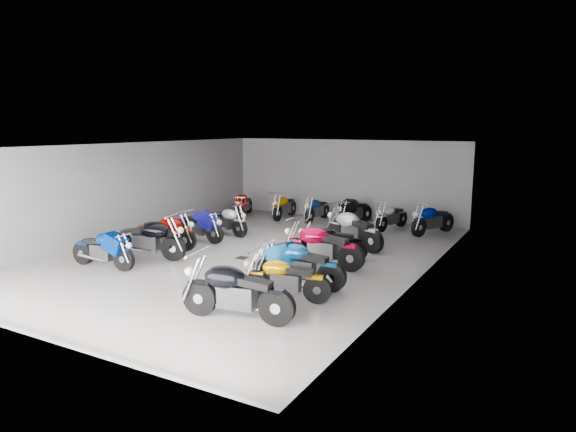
# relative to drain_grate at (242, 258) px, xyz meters

# --- Properties ---
(ground) EXTENTS (14.00, 14.00, 0.00)m
(ground) POSITION_rel_drain_grate_xyz_m (0.00, 0.50, -0.01)
(ground) COLOR gray
(ground) RESTS_ON ground
(wall_back) EXTENTS (10.00, 0.10, 3.20)m
(wall_back) POSITION_rel_drain_grate_xyz_m (0.00, 7.50, 1.59)
(wall_back) COLOR slate
(wall_back) RESTS_ON ground
(wall_left) EXTENTS (0.10, 14.00, 3.20)m
(wall_left) POSITION_rel_drain_grate_xyz_m (-5.00, 0.50, 1.59)
(wall_left) COLOR slate
(wall_left) RESTS_ON ground
(wall_right) EXTENTS (0.10, 14.00, 3.20)m
(wall_right) POSITION_rel_drain_grate_xyz_m (5.00, 0.50, 1.59)
(wall_right) COLOR slate
(wall_right) RESTS_ON ground
(ceiling) EXTENTS (10.00, 14.00, 0.04)m
(ceiling) POSITION_rel_drain_grate_xyz_m (0.00, 0.50, 3.21)
(ceiling) COLOR black
(ceiling) RESTS_ON wall_back
(drain_grate) EXTENTS (0.32, 0.32, 0.01)m
(drain_grate) POSITION_rel_drain_grate_xyz_m (0.00, 0.00, 0.00)
(drain_grate) COLOR black
(drain_grate) RESTS_ON ground
(motorcycle_left_b) EXTENTS (2.11, 0.44, 0.93)m
(motorcycle_left_b) POSITION_rel_drain_grate_xyz_m (-2.65, -2.65, 0.50)
(motorcycle_left_b) COLOR black
(motorcycle_left_b) RESTS_ON ground
(motorcycle_left_c) EXTENTS (2.34, 0.80, 1.05)m
(motorcycle_left_c) POSITION_rel_drain_grate_xyz_m (-2.27, -1.40, 0.57)
(motorcycle_left_c) COLOR black
(motorcycle_left_c) RESTS_ON ground
(motorcycle_left_d) EXTENTS (2.23, 0.50, 0.98)m
(motorcycle_left_d) POSITION_rel_drain_grate_xyz_m (-2.70, -0.20, 0.53)
(motorcycle_left_d) COLOR black
(motorcycle_left_d) RESTS_ON ground
(motorcycle_left_e) EXTENTS (2.15, 0.47, 0.94)m
(motorcycle_left_e) POSITION_rel_drain_grate_xyz_m (-2.50, 1.15, 0.51)
(motorcycle_left_e) COLOR black
(motorcycle_left_e) RESTS_ON ground
(motorcycle_left_f) EXTENTS (2.07, 0.60, 0.92)m
(motorcycle_left_f) POSITION_rel_drain_grate_xyz_m (-2.31, 2.42, 0.49)
(motorcycle_left_f) COLOR black
(motorcycle_left_f) RESTS_ON ground
(motorcycle_right_a) EXTENTS (2.38, 0.61, 1.05)m
(motorcycle_right_a) POSITION_rel_drain_grate_xyz_m (2.59, -4.02, 0.57)
(motorcycle_right_a) COLOR black
(motorcycle_right_a) RESTS_ON ground
(motorcycle_right_b) EXTENTS (2.00, 0.61, 0.89)m
(motorcycle_right_b) POSITION_rel_drain_grate_xyz_m (2.86, -2.55, 0.48)
(motorcycle_right_b) COLOR black
(motorcycle_right_b) RESTS_ON ground
(motorcycle_right_c) EXTENTS (2.26, 0.49, 0.99)m
(motorcycle_right_c) POSITION_rel_drain_grate_xyz_m (2.70, -1.60, 0.54)
(motorcycle_right_c) COLOR black
(motorcycle_right_c) RESTS_ON ground
(motorcycle_right_d) EXTENTS (2.37, 0.47, 1.04)m
(motorcycle_right_d) POSITION_rel_drain_grate_xyz_m (2.42, 0.23, 0.56)
(motorcycle_right_d) COLOR black
(motorcycle_right_d) RESTS_ON ground
(motorcycle_right_e) EXTENTS (2.00, 0.73, 0.90)m
(motorcycle_right_e) POSITION_rel_drain_grate_xyz_m (2.28, 1.17, 0.49)
(motorcycle_right_e) COLOR black
(motorcycle_right_e) RESTS_ON ground
(motorcycle_right_f) EXTENTS (2.26, 1.08, 1.05)m
(motorcycle_right_f) POSITION_rel_drain_grate_xyz_m (2.30, 2.74, 0.57)
(motorcycle_right_f) COLOR black
(motorcycle_right_f) RESTS_ON ground
(motorcycle_back_a) EXTENTS (0.67, 1.87, 0.84)m
(motorcycle_back_a) POSITION_rel_drain_grate_xyz_m (-3.92, 5.96, 0.45)
(motorcycle_back_a) COLOR black
(motorcycle_back_a) RESTS_ON ground
(motorcycle_back_b) EXTENTS (0.47, 2.09, 0.92)m
(motorcycle_back_b) POSITION_rel_drain_grate_xyz_m (-2.08, 6.17, 0.50)
(motorcycle_back_b) COLOR black
(motorcycle_back_b) RESTS_ON ground
(motorcycle_back_c) EXTENTS (0.39, 2.03, 0.89)m
(motorcycle_back_c) POSITION_rel_drain_grate_xyz_m (-0.65, 6.27, 0.48)
(motorcycle_back_c) COLOR black
(motorcycle_back_c) RESTS_ON ground
(motorcycle_back_d) EXTENTS (0.65, 2.13, 0.95)m
(motorcycle_back_d) POSITION_rel_drain_grate_xyz_m (0.92, 6.32, 0.51)
(motorcycle_back_d) COLOR black
(motorcycle_back_d) RESTS_ON ground
(motorcycle_back_e) EXTENTS (0.61, 2.00, 0.89)m
(motorcycle_back_e) POSITION_rel_drain_grate_xyz_m (2.46, 6.10, 0.48)
(motorcycle_back_e) COLOR black
(motorcycle_back_e) RESTS_ON ground
(motorcycle_back_f) EXTENTS (1.04, 2.04, 0.96)m
(motorcycle_back_f) POSITION_rel_drain_grate_xyz_m (3.99, 5.97, 0.52)
(motorcycle_back_f) COLOR black
(motorcycle_back_f) RESTS_ON ground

